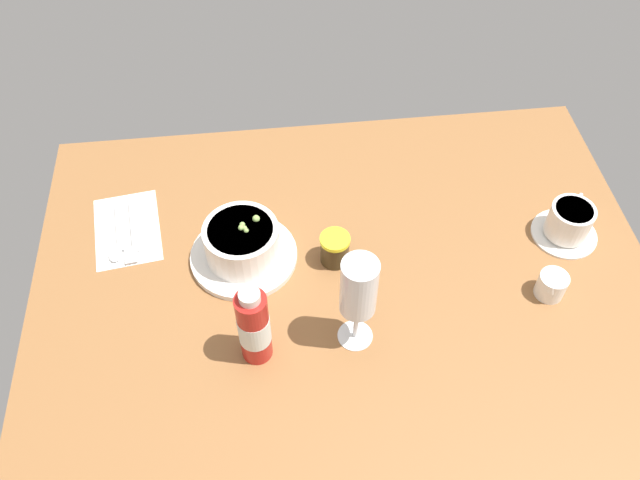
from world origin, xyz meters
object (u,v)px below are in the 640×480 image
cutlery_setting (127,231)px  sauce_bottle_red (254,327)px  wine_glass (359,291)px  porridge_bowl (242,244)px  jam_jar (335,249)px  coffee_cup (569,222)px  creamer_jug (551,285)px

cutlery_setting → sauce_bottle_red: (-22.99, 28.22, 7.46)cm
sauce_bottle_red → cutlery_setting: bearing=-50.8°
wine_glass → sauce_bottle_red: 17.11cm
wine_glass → sauce_bottle_red: (16.17, 1.13, -5.50)cm
porridge_bowl → sauce_bottle_red: sauce_bottle_red is taller
cutlery_setting → jam_jar: (-37.80, 10.92, 2.84)cm
cutlery_setting → jam_jar: size_ratio=3.11×
coffee_cup → creamer_jug: 14.61cm
wine_glass → sauce_bottle_red: size_ratio=1.17×
coffee_cup → sauce_bottle_red: size_ratio=0.72×
porridge_bowl → coffee_cup: (-59.42, 1.15, -0.58)cm
cutlery_setting → wine_glass: wine_glass is taller
coffee_cup → sauce_bottle_red: bearing=17.6°
jam_jar → cutlery_setting: bearing=-16.1°
creamer_jug → wine_glass: wine_glass is taller
coffee_cup → wine_glass: bearing=22.4°
cutlery_setting → wine_glass: (-39.16, 27.09, 12.95)cm
sauce_bottle_red → creamer_jug: bearing=-173.5°
cutlery_setting → wine_glass: 49.35cm
wine_glass → jam_jar: 19.12cm
coffee_cup → jam_jar: coffee_cup is taller
porridge_bowl → jam_jar: (-16.20, 2.23, -0.87)cm
wine_glass → cutlery_setting: bearing=-34.7°
cutlery_setting → creamer_jug: creamer_jug is taller
creamer_jug → wine_glass: size_ratio=0.30×
cutlery_setting → sauce_bottle_red: sauce_bottle_red is taller
coffee_cup → jam_jar: (43.22, 1.08, -0.29)cm
sauce_bottle_red → jam_jar: bearing=-130.6°
porridge_bowl → wine_glass: size_ratio=0.99×
porridge_bowl → cutlery_setting: porridge_bowl is taller
cutlery_setting → sauce_bottle_red: 37.16cm
porridge_bowl → sauce_bottle_red: 19.93cm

